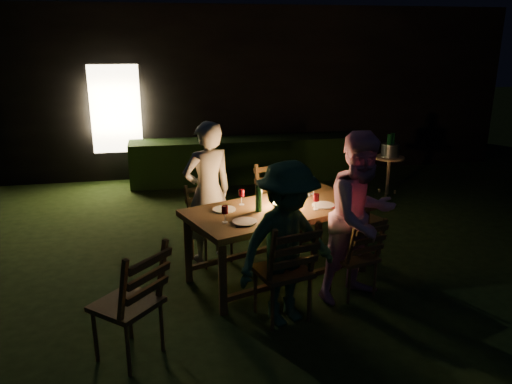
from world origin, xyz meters
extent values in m
plane|color=black|center=(0.00, 0.00, 0.00)|extent=(40.00, 40.00, 0.00)
cube|color=black|center=(0.00, 6.20, 1.60)|extent=(10.00, 4.00, 3.20)
cube|color=#FFE5B2|center=(-2.80, 4.21, 1.35)|extent=(0.90, 0.06, 1.60)
cube|color=black|center=(-0.50, 3.75, 0.40)|extent=(4.20, 0.70, 0.80)
cube|color=#452D17|center=(-0.82, -0.32, 0.80)|extent=(2.21, 1.61, 0.06)
cube|color=#452D17|center=(-1.53, -1.02, 0.37)|extent=(0.08, 0.08, 0.73)
cube|color=#452D17|center=(-1.81, -0.25, 0.37)|extent=(0.08, 0.08, 0.73)
cube|color=#452D17|center=(0.17, -0.39, 0.37)|extent=(0.08, 0.08, 0.73)
cube|color=#452D17|center=(-0.11, 0.38, 0.37)|extent=(0.08, 0.08, 0.73)
cube|color=#452D17|center=(-0.99, -1.18, 0.49)|extent=(0.57, 0.56, 0.04)
cube|color=#452D17|center=(-0.94, -1.38, 0.79)|extent=(0.50, 0.27, 0.56)
cube|color=#452D17|center=(-0.14, -0.87, 0.42)|extent=(0.50, 0.49, 0.04)
cube|color=#452D17|center=(-0.09, -1.04, 0.68)|extent=(0.43, 0.24, 0.48)
cube|color=#452D17|center=(-1.50, 0.23, 0.44)|extent=(0.56, 0.55, 0.04)
cube|color=#452D17|center=(-1.58, 0.40, 0.71)|extent=(0.45, 0.31, 0.50)
cube|color=#452D17|center=(-0.56, 0.57, 0.49)|extent=(0.60, 0.58, 0.04)
cube|color=#452D17|center=(-0.63, 0.77, 0.80)|extent=(0.51, 0.30, 0.57)
cube|color=#452D17|center=(0.35, 0.11, 0.45)|extent=(0.56, 0.57, 0.04)
cube|color=#452D17|center=(0.18, 0.03, 0.73)|extent=(0.31, 0.46, 0.51)
cube|color=#452D17|center=(-2.40, -1.54, 0.49)|extent=(0.67, 0.67, 0.04)
cube|color=#452D17|center=(-2.25, -1.68, 0.80)|extent=(0.44, 0.47, 0.57)
imported|color=beige|center=(-1.53, 0.29, 0.85)|extent=(0.72, 0.60, 1.70)
imported|color=#DD98BA|center=(-0.12, -0.94, 0.88)|extent=(1.03, 0.92, 1.75)
imported|color=#30603C|center=(-0.96, -1.25, 0.78)|extent=(1.15, 0.89, 1.57)
cube|color=white|center=(-0.79, -0.26, 0.84)|extent=(0.15, 0.15, 0.03)
cube|color=white|center=(-0.79, -0.26, 1.16)|extent=(0.16, 0.16, 0.03)
cylinder|color=#FF9E3F|center=(-0.79, -0.26, 0.96)|extent=(0.09, 0.09, 0.18)
cylinder|color=white|center=(-1.41, -0.30, 0.84)|extent=(0.25, 0.25, 0.01)
cylinder|color=white|center=(-1.26, -0.72, 0.84)|extent=(0.25, 0.25, 0.01)
cylinder|color=white|center=(-0.47, 0.04, 0.84)|extent=(0.25, 0.25, 0.01)
cylinder|color=white|center=(-0.32, -0.37, 0.84)|extent=(0.25, 0.25, 0.01)
cylinder|color=#0F471E|center=(-1.06, -0.41, 0.97)|extent=(0.07, 0.07, 0.28)
cube|color=red|center=(-0.85, -0.67, 0.83)|extent=(0.18, 0.14, 0.01)
cube|color=red|center=(-0.20, -0.41, 0.83)|extent=(0.18, 0.14, 0.01)
cube|color=black|center=(-1.30, -0.82, 0.83)|extent=(0.14, 0.07, 0.01)
cylinder|color=#936F49|center=(1.79, 2.36, 0.65)|extent=(0.50, 0.50, 0.04)
cylinder|color=#936F49|center=(1.79, 2.36, 0.33)|extent=(0.06, 0.06, 0.65)
cylinder|color=#A5A8AD|center=(1.79, 2.36, 0.78)|extent=(0.30, 0.30, 0.22)
cylinder|color=#0F471E|center=(1.74, 2.32, 0.83)|extent=(0.07, 0.07, 0.32)
cylinder|color=#0F471E|center=(1.84, 2.40, 0.83)|extent=(0.07, 0.07, 0.32)
camera|label=1|loc=(-2.07, -5.33, 2.58)|focal=35.00mm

